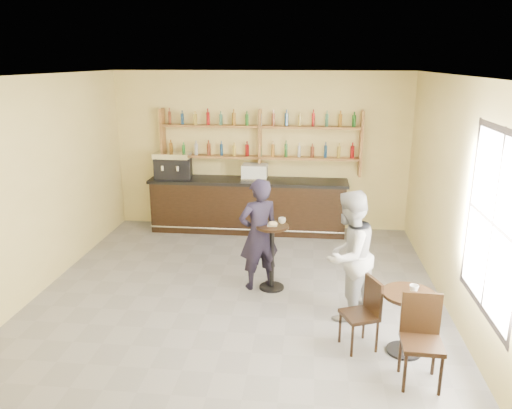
# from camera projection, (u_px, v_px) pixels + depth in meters

# --- Properties ---
(floor) EXTENTS (7.00, 7.00, 0.00)m
(floor) POSITION_uv_depth(u_px,v_px,m) (237.00, 301.00, 7.31)
(floor) COLOR slate
(floor) RESTS_ON ground
(ceiling) EXTENTS (7.00, 7.00, 0.00)m
(ceiling) POSITION_uv_depth(u_px,v_px,m) (234.00, 76.00, 6.41)
(ceiling) COLOR white
(ceiling) RESTS_ON wall_back
(wall_back) EXTENTS (7.00, 0.00, 7.00)m
(wall_back) POSITION_uv_depth(u_px,v_px,m) (261.00, 151.00, 10.20)
(wall_back) COLOR #F2DD89
(wall_back) RESTS_ON floor
(wall_front) EXTENTS (7.00, 0.00, 7.00)m
(wall_front) POSITION_uv_depth(u_px,v_px,m) (162.00, 325.00, 3.52)
(wall_front) COLOR #F2DD89
(wall_front) RESTS_ON floor
(wall_left) EXTENTS (0.00, 7.00, 7.00)m
(wall_left) POSITION_uv_depth(u_px,v_px,m) (29.00, 190.00, 7.17)
(wall_left) COLOR #F2DD89
(wall_left) RESTS_ON floor
(wall_right) EXTENTS (0.00, 7.00, 7.00)m
(wall_right) POSITION_uv_depth(u_px,v_px,m) (461.00, 202.00, 6.55)
(wall_right) COLOR #F2DD89
(wall_right) RESTS_ON floor
(window_pane) EXTENTS (0.00, 2.00, 2.00)m
(window_pane) POSITION_uv_depth(u_px,v_px,m) (493.00, 224.00, 5.37)
(window_pane) COLOR white
(window_pane) RESTS_ON wall_right
(window_frame) EXTENTS (0.04, 1.70, 2.10)m
(window_frame) POSITION_uv_depth(u_px,v_px,m) (493.00, 224.00, 5.37)
(window_frame) COLOR black
(window_frame) RESTS_ON wall_right
(shelf_unit) EXTENTS (4.00, 0.26, 1.40)m
(shelf_unit) POSITION_uv_depth(u_px,v_px,m) (260.00, 142.00, 10.02)
(shelf_unit) COLOR brown
(shelf_unit) RESTS_ON wall_back
(liquor_bottles) EXTENTS (3.68, 0.10, 1.00)m
(liquor_bottles) POSITION_uv_depth(u_px,v_px,m) (260.00, 134.00, 9.97)
(liquor_bottles) COLOR #8C5919
(liquor_bottles) RESTS_ON shelf_unit
(bar_counter) EXTENTS (3.99, 0.78, 1.08)m
(bar_counter) POSITION_uv_depth(u_px,v_px,m) (248.00, 205.00, 10.18)
(bar_counter) COLOR black
(bar_counter) RESTS_ON floor
(espresso_machine) EXTENTS (0.78, 0.55, 0.52)m
(espresso_machine) POSITION_uv_depth(u_px,v_px,m) (173.00, 165.00, 10.12)
(espresso_machine) COLOR black
(espresso_machine) RESTS_ON bar_counter
(pastry_case) EXTENTS (0.56, 0.46, 0.31)m
(pastry_case) POSITION_uv_depth(u_px,v_px,m) (255.00, 172.00, 9.98)
(pastry_case) COLOR silver
(pastry_case) RESTS_ON bar_counter
(pedestal_table) EXTENTS (0.65, 0.65, 1.03)m
(pedestal_table) POSITION_uv_depth(u_px,v_px,m) (272.00, 257.00, 7.58)
(pedestal_table) COLOR black
(pedestal_table) RESTS_ON floor
(napkin) EXTENTS (0.15, 0.15, 0.00)m
(napkin) POSITION_uv_depth(u_px,v_px,m) (272.00, 225.00, 7.44)
(napkin) COLOR white
(napkin) RESTS_ON pedestal_table
(donut) EXTENTS (0.18, 0.18, 0.05)m
(donut) POSITION_uv_depth(u_px,v_px,m) (273.00, 224.00, 7.42)
(donut) COLOR #E2A852
(donut) RESTS_ON napkin
(cup_pedestal) EXTENTS (0.12, 0.12, 0.09)m
(cup_pedestal) POSITION_uv_depth(u_px,v_px,m) (282.00, 221.00, 7.51)
(cup_pedestal) COLOR white
(cup_pedestal) RESTS_ON pedestal_table
(man_main) EXTENTS (0.75, 0.66, 1.73)m
(man_main) POSITION_uv_depth(u_px,v_px,m) (259.00, 234.00, 7.53)
(man_main) COLOR black
(man_main) RESTS_ON floor
(cafe_table) EXTENTS (0.64, 0.64, 0.79)m
(cafe_table) POSITION_uv_depth(u_px,v_px,m) (406.00, 323.00, 5.93)
(cafe_table) COLOR black
(cafe_table) RESTS_ON floor
(cup_cafe) EXTENTS (0.12, 0.12, 0.10)m
(cup_cafe) POSITION_uv_depth(u_px,v_px,m) (414.00, 289.00, 5.80)
(cup_cafe) COLOR white
(cup_cafe) RESTS_ON cafe_table
(chair_west) EXTENTS (0.50, 0.50, 0.89)m
(chair_west) POSITION_uv_depth(u_px,v_px,m) (359.00, 314.00, 6.02)
(chair_west) COLOR black
(chair_west) RESTS_ON floor
(chair_south) EXTENTS (0.44, 0.44, 0.99)m
(chair_south) POSITION_uv_depth(u_px,v_px,m) (422.00, 343.00, 5.32)
(chair_south) COLOR black
(chair_south) RESTS_ON floor
(patron_second) EXTENTS (1.05, 1.09, 1.78)m
(patron_second) POSITION_uv_depth(u_px,v_px,m) (348.00, 255.00, 6.66)
(patron_second) COLOR #A1A2A7
(patron_second) RESTS_ON floor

